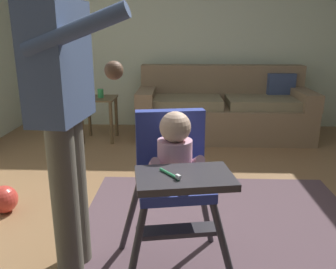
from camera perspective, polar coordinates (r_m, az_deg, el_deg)
The scene contains 9 objects.
ground at distance 2.50m, azimuth 4.34°, elevation -15.64°, with size 6.28×6.97×0.10m, color #936C47.
wall_far at distance 4.84m, azimuth 3.42°, elevation 16.55°, with size 5.48×0.06×2.58m, color silver.
area_rug at distance 2.15m, azimuth 9.95°, elevation -20.20°, with size 1.93×2.47×0.01m, color #58424A.
couch at distance 4.45m, azimuth 8.94°, elevation 3.92°, with size 2.08×0.86×0.86m.
high_chair at distance 1.76m, azimuth 0.99°, elevation -5.31°, with size 0.69×0.79×0.92m.
adult_standing at distance 1.82m, azimuth -16.53°, elevation 4.05°, with size 0.51×0.53×1.60m.
toy_ball at distance 2.87m, azimuth -25.04°, elevation -9.47°, with size 0.20×0.20×0.20m, color #D13D33.
side_table at distance 4.30m, azimuth -11.06°, elevation 4.06°, with size 0.40×0.40×0.52m.
sippy_cup at distance 4.26m, azimuth -10.84°, elevation 6.55°, with size 0.07×0.07×0.10m, color green.
Camera 1 is at (-0.11, -2.12, 1.28)m, focal length 37.70 mm.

